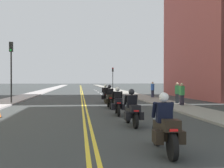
{
  "coord_description": "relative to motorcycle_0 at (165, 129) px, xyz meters",
  "views": [
    {
      "loc": [
        -0.33,
        -1.04,
        1.93
      ],
      "look_at": [
        1.6,
        15.01,
        1.73
      ],
      "focal_mm": 43.2,
      "sensor_mm": 36.0,
      "label": 1
    }
  ],
  "objects": [
    {
      "name": "motorcycle_4",
      "position": [
        -0.02,
        16.3,
        0.01
      ],
      "size": [
        0.76,
        2.25,
        1.61
      ],
      "rotation": [
        0.0,
        0.0,
        -0.0
      ],
      "color": "black",
      "rests_on": "ground"
    },
    {
      "name": "ground_plane",
      "position": [
        -1.91,
        42.15,
        -0.66
      ],
      "size": [
        264.0,
        264.0,
        0.0
      ],
      "primitive_type": "plane",
      "color": "#343838"
    },
    {
      "name": "sidewalk_right",
      "position": [
        4.88,
        42.15,
        -0.6
      ],
      "size": [
        2.47,
        144.0,
        0.12
      ],
      "primitive_type": "cube",
      "color": "gray",
      "rests_on": "ground"
    },
    {
      "name": "motorcycle_2",
      "position": [
        -0.13,
        8.01,
        -0.0
      ],
      "size": [
        0.78,
        2.13,
        1.59
      ],
      "rotation": [
        0.0,
        0.0,
        -0.05
      ],
      "color": "black",
      "rests_on": "ground"
    },
    {
      "name": "motorcycle_3",
      "position": [
        -0.15,
        11.82,
        0.01
      ],
      "size": [
        0.77,
        2.19,
        1.65
      ],
      "rotation": [
        0.0,
        0.0,
        0.01
      ],
      "color": "black",
      "rests_on": "ground"
    },
    {
      "name": "pedestrian_1",
      "position": [
        5.28,
        12.25,
        0.26
      ],
      "size": [
        0.42,
        0.34,
        1.77
      ],
      "rotation": [
        0.0,
        0.0,
        3.52
      ],
      "color": "#2B2332",
      "rests_on": "ground"
    },
    {
      "name": "motorcycle_0",
      "position": [
        0.0,
        0.0,
        0.0
      ],
      "size": [
        0.78,
        2.22,
        1.62
      ],
      "rotation": [
        0.0,
        0.0,
        -0.04
      ],
      "color": "black",
      "rests_on": "ground"
    },
    {
      "name": "pedestrian_0",
      "position": [
        5.58,
        14.01,
        0.26
      ],
      "size": [
        0.42,
        0.34,
        1.78
      ],
      "rotation": [
        0.0,
        0.0,
        2.76
      ],
      "color": "#282C35",
      "rests_on": "ground"
    },
    {
      "name": "centreline_yellow_outer",
      "position": [
        -1.79,
        42.15,
        -0.65
      ],
      "size": [
        0.12,
        132.0,
        0.01
      ],
      "primitive_type": "cube",
      "color": "yellow",
      "rests_on": "ground"
    },
    {
      "name": "sidewalk_left",
      "position": [
        -8.7,
        42.15,
        -0.6
      ],
      "size": [
        2.47,
        144.0,
        0.12
      ],
      "primitive_type": "cube",
      "color": "#9D9898",
      "rests_on": "ground"
    },
    {
      "name": "traffic_light_near",
      "position": [
        -7.86,
        16.2,
        2.84
      ],
      "size": [
        0.28,
        0.38,
        5.13
      ],
      "color": "black",
      "rests_on": "ground"
    },
    {
      "name": "centreline_yellow_inner",
      "position": [
        -2.03,
        42.15,
        -0.65
      ],
      "size": [
        0.12,
        132.0,
        0.01
      ],
      "primitive_type": "cube",
      "color": "yellow",
      "rests_on": "ground"
    },
    {
      "name": "motorcycle_1",
      "position": [
        -0.03,
        4.34,
        -0.01
      ],
      "size": [
        0.78,
        2.06,
        1.58
      ],
      "rotation": [
        0.0,
        0.0,
        0.04
      ],
      "color": "black",
      "rests_on": "ground"
    },
    {
      "name": "traffic_light_far",
      "position": [
        4.04,
        44.03,
        2.43
      ],
      "size": [
        0.28,
        0.38,
        4.43
      ],
      "color": "black",
      "rests_on": "ground"
    },
    {
      "name": "lane_dashes_white",
      "position": [
        0.87,
        23.15,
        -0.65
      ],
      "size": [
        0.14,
        56.4,
        0.01
      ],
      "color": "silver",
      "rests_on": "ground"
    },
    {
      "name": "pedestrian_2",
      "position": [
        5.67,
        21.74,
        0.28
      ],
      "size": [
        0.31,
        0.41,
        1.81
      ],
      "rotation": [
        0.0,
        0.0,
        5.01
      ],
      "color": "#222237",
      "rests_on": "ground"
    }
  ]
}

